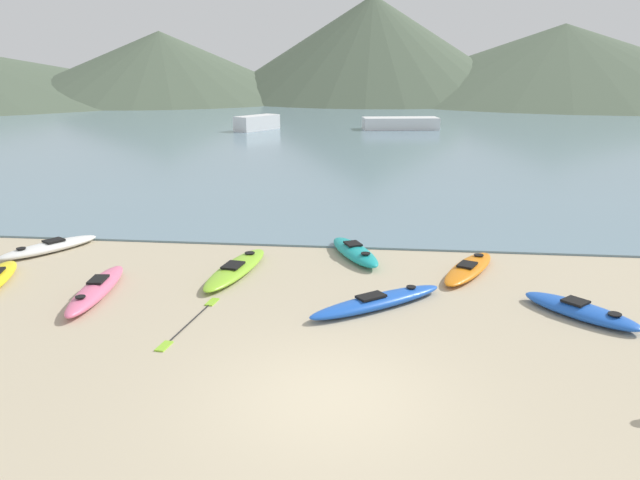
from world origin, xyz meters
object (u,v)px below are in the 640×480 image
kayak_on_sand_0 (580,310)px  kayak_on_sand_2 (50,247)px  kayak_on_sand_8 (377,301)px  kayak_on_sand_3 (469,268)px  kayak_on_sand_7 (355,252)px  kayak_on_sand_6 (96,289)px  moored_boat_2 (257,123)px  moored_boat_0 (400,123)px  loose_paddle (190,322)px  kayak_on_sand_1 (236,269)px

kayak_on_sand_0 → kayak_on_sand_2: kayak_on_sand_0 is taller
kayak_on_sand_8 → kayak_on_sand_3: bearing=48.6°
kayak_on_sand_2 → kayak_on_sand_7: kayak_on_sand_7 is taller
kayak_on_sand_6 → moored_boat_2: bearing=95.8°
kayak_on_sand_3 → moored_boat_2: bearing=110.8°
kayak_on_sand_2 → moored_boat_0: bearing=73.0°
kayak_on_sand_3 → kayak_on_sand_7: kayak_on_sand_7 is taller
kayak_on_sand_6 → kayak_on_sand_0: bearing=-0.2°
kayak_on_sand_0 → kayak_on_sand_8: 4.33m
kayak_on_sand_7 → moored_boat_0: bearing=87.1°
kayak_on_sand_6 → kayak_on_sand_8: 6.51m
kayak_on_sand_3 → kayak_on_sand_8: 3.47m
kayak_on_sand_0 → kayak_on_sand_3: (-2.03, 2.66, -0.02)m
kayak_on_sand_0 → moored_boat_0: moored_boat_0 is taller
moored_boat_2 → kayak_on_sand_6: bearing=-84.2°
kayak_on_sand_3 → kayak_on_sand_8: kayak_on_sand_8 is taller
kayak_on_sand_3 → loose_paddle: size_ratio=1.10×
kayak_on_sand_3 → kayak_on_sand_7: bearing=162.1°
kayak_on_sand_7 → moored_boat_0: 33.70m
loose_paddle → kayak_on_sand_2: bearing=141.2°
kayak_on_sand_7 → kayak_on_sand_8: size_ratio=0.90×
kayak_on_sand_3 → kayak_on_sand_6: bearing=-163.4°
kayak_on_sand_3 → moored_boat_0: bearing=92.1°
kayak_on_sand_3 → kayak_on_sand_8: size_ratio=0.97×
kayak_on_sand_3 → kayak_on_sand_7: (-3.00, 0.97, 0.05)m
kayak_on_sand_3 → kayak_on_sand_7: 3.15m
loose_paddle → moored_boat_2: bearing=99.7°
kayak_on_sand_6 → kayak_on_sand_8: (6.51, 0.02, -0.03)m
kayak_on_sand_1 → kayak_on_sand_8: (3.66, -1.89, 0.01)m
kayak_on_sand_8 → moored_boat_2: moored_boat_2 is taller
moored_boat_0 → moored_boat_2: bearing=-170.6°
kayak_on_sand_0 → moored_boat_2: bearing=112.2°
kayak_on_sand_2 → kayak_on_sand_8: bearing=-18.6°
moored_boat_2 → loose_paddle: size_ratio=1.45×
kayak_on_sand_1 → kayak_on_sand_3: bearing=6.8°
kayak_on_sand_2 → moored_boat_2: size_ratio=0.71×
kayak_on_sand_2 → loose_paddle: bearing=-38.8°
kayak_on_sand_2 → moored_boat_0: moored_boat_0 is taller
kayak_on_sand_3 → loose_paddle: bearing=-147.8°
kayak_on_sand_8 → kayak_on_sand_1: bearing=152.7°
kayak_on_sand_2 → loose_paddle: (5.56, -4.47, -0.13)m
kayak_on_sand_3 → loose_paddle: 7.29m
kayak_on_sand_6 → kayak_on_sand_8: bearing=0.2°
moored_boat_2 → kayak_on_sand_8: bearing=-74.0°
kayak_on_sand_2 → kayak_on_sand_6: size_ratio=0.85×
kayak_on_sand_3 → moored_boat_0: moored_boat_0 is taller
kayak_on_sand_2 → kayak_on_sand_1: bearing=-12.6°
kayak_on_sand_0 → kayak_on_sand_1: size_ratio=0.68×
kayak_on_sand_6 → loose_paddle: kayak_on_sand_6 is taller
kayak_on_sand_3 → moored_boat_0: 34.64m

